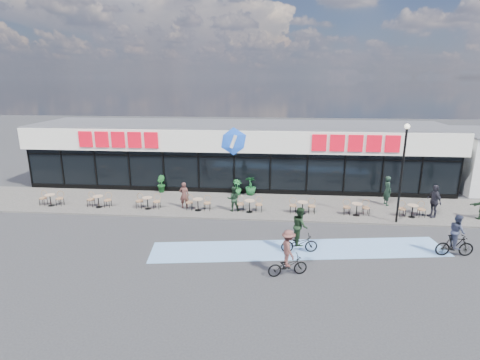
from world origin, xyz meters
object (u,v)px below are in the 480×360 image
object	(u,v)px
lamp_post	(403,166)
patron_right	(233,199)
pedestrian_a	(434,201)
cyclist_a	(300,234)
potted_plant_mid	(251,186)
potted_plant_left	(161,184)
bistro_set_0	(51,198)
patron_left	(184,195)
cyclist_b	(456,239)
pedestrian_b	(387,190)
potted_plant_right	(237,187)

from	to	relation	value
lamp_post	patron_right	size ratio (longest dim) A/B	3.57
lamp_post	pedestrian_a	world-z (taller)	lamp_post
patron_right	cyclist_a	distance (m)	6.26
potted_plant_mid	cyclist_a	world-z (taller)	cyclist_a
potted_plant_left	cyclist_a	xyz separation A→B (m)	(9.17, -8.47, 0.23)
bistro_set_0	patron_left	bearing A→B (deg)	2.15
pedestrian_a	cyclist_b	xyz separation A→B (m)	(-0.92, -4.87, -0.23)
pedestrian_b	cyclist_b	world-z (taller)	cyclist_b
potted_plant_mid	potted_plant_right	bearing A→B (deg)	-173.10
bistro_set_0	pedestrian_a	bearing A→B (deg)	0.21
pedestrian_a	cyclist_b	world-z (taller)	pedestrian_a
pedestrian_a	lamp_post	bearing A→B (deg)	-80.99
potted_plant_mid	patron_right	bearing A→B (deg)	-103.81
pedestrian_a	cyclist_a	bearing A→B (deg)	-72.36
patron_left	pedestrian_a	xyz separation A→B (m)	(14.71, -0.24, 0.14)
potted_plant_right	patron_right	bearing A→B (deg)	-88.24
potted_plant_right	pedestrian_a	size ratio (longest dim) A/B	0.56
cyclist_a	pedestrian_b	bearing A→B (deg)	50.16
potted_plant_left	pedestrian_a	distance (m)	17.47
bistro_set_0	pedestrian_b	xyz separation A→B (m)	(21.16, 2.05, 0.49)
pedestrian_b	potted_plant_left	bearing A→B (deg)	72.74
pedestrian_a	potted_plant_left	bearing A→B (deg)	-116.16
potted_plant_right	pedestrian_a	distance (m)	12.16
potted_plant_left	patron_right	distance (m)	6.48
patron_right	pedestrian_a	xyz separation A→B (m)	(11.62, 0.05, 0.20)
patron_left	patron_right	xyz separation A→B (m)	(3.09, -0.28, -0.05)
pedestrian_a	pedestrian_b	bearing A→B (deg)	-148.82
lamp_post	potted_plant_left	bearing A→B (deg)	163.50
cyclist_a	potted_plant_left	bearing A→B (deg)	137.25
bistro_set_0	cyclist_a	distance (m)	16.06
lamp_post	pedestrian_a	bearing A→B (deg)	24.13
potted_plant_right	pedestrian_a	bearing A→B (deg)	-15.24
bistro_set_0	patron_right	size ratio (longest dim) A/B	1.00
lamp_post	cyclist_a	world-z (taller)	lamp_post
potted_plant_left	patron_right	xyz separation A→B (m)	(5.52, -3.39, 0.17)
patron_left	pedestrian_b	world-z (taller)	pedestrian_b
patron_right	cyclist_a	size ratio (longest dim) A/B	0.69
potted_plant_left	patron_left	bearing A→B (deg)	-52.03
potted_plant_left	pedestrian_a	world-z (taller)	pedestrian_a
patron_left	pedestrian_b	bearing A→B (deg)	-173.36
potted_plant_left	pedestrian_a	bearing A→B (deg)	-11.05
pedestrian_b	cyclist_a	distance (m)	9.24
potted_plant_mid	pedestrian_a	world-z (taller)	pedestrian_a
potted_plant_left	pedestrian_b	xyz separation A→B (m)	(15.08, -1.38, 0.35)
pedestrian_b	potted_plant_mid	bearing A→B (deg)	69.25
bistro_set_0	pedestrian_b	distance (m)	21.26
lamp_post	cyclist_a	bearing A→B (deg)	-144.10
patron_left	pedestrian_b	size ratio (longest dim) A/B	0.87
lamp_post	potted_plant_mid	bearing A→B (deg)	152.83
patron_left	cyclist_b	world-z (taller)	cyclist_b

